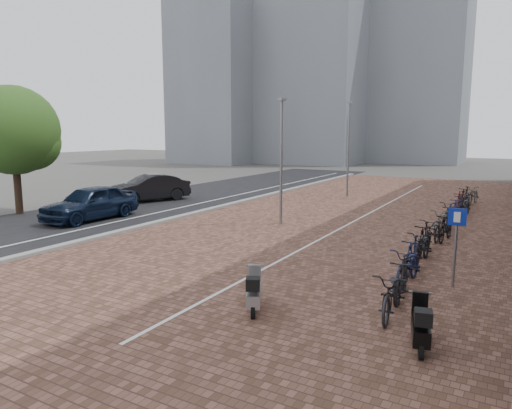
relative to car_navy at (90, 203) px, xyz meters
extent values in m
plane|color=#474442|center=(8.43, -5.54, -0.79)|extent=(140.00, 140.00, 0.00)
cube|color=brown|center=(10.43, 6.46, -0.78)|extent=(14.50, 42.00, 0.04)
cube|color=black|center=(-0.57, 6.46, -0.79)|extent=(8.00, 50.00, 0.03)
cube|color=gray|center=(3.33, 6.46, -0.72)|extent=(0.35, 42.00, 0.14)
cube|color=white|center=(1.43, 6.46, -0.77)|extent=(0.12, 44.00, 0.00)
cube|color=white|center=(10.63, 6.46, -0.76)|extent=(0.10, 30.00, 0.00)
cube|color=gray|center=(-7.57, 42.46, 15.21)|extent=(14.00, 12.00, 32.00)
cube|color=gray|center=(4.43, 49.46, 12.21)|extent=(12.00, 10.00, 26.00)
cube|color=gray|center=(-17.57, 36.46, 9.21)|extent=(10.00, 10.00, 20.00)
imported|color=black|center=(0.00, 0.00, 0.00)|extent=(1.92, 4.67, 1.59)
imported|color=black|center=(-1.64, 5.62, -0.02)|extent=(3.27, 4.94, 1.54)
cylinder|color=slate|center=(15.62, -1.90, 0.16)|extent=(0.07, 0.07, 1.91)
cube|color=#0C239C|center=(15.62, -1.93, 1.08)|extent=(0.44, 0.08, 0.43)
cylinder|color=gray|center=(8.02, 3.35, 1.87)|extent=(0.12, 0.12, 5.32)
cylinder|color=gray|center=(7.68, 13.15, 2.07)|extent=(0.12, 0.12, 5.73)
cylinder|color=#382619|center=(-4.23, -0.71, 0.56)|extent=(0.35, 0.35, 2.70)
sphere|color=#2E521C|center=(-4.23, -0.71, 3.26)|extent=(4.25, 4.25, 4.25)
sphere|color=#2E521C|center=(-3.75, -0.13, 2.68)|extent=(2.70, 2.70, 2.70)
imported|color=black|center=(14.71, -4.54, -0.27)|extent=(0.83, 2.02, 1.04)
imported|color=black|center=(14.65, -3.39, -0.27)|extent=(0.63, 1.78, 1.05)
imported|color=#141937|center=(14.56, -2.24, -0.27)|extent=(0.80, 2.01, 1.04)
imported|color=#141B38|center=(14.44, -1.09, -0.27)|extent=(0.52, 1.76, 1.05)
imported|color=black|center=(14.50, 0.06, -0.27)|extent=(0.75, 1.99, 1.04)
imported|color=black|center=(14.35, 1.21, -0.27)|extent=(0.52, 1.75, 1.05)
imported|color=black|center=(14.44, 2.36, -0.27)|extent=(0.84, 2.02, 1.04)
imported|color=black|center=(14.69, 3.51, -0.27)|extent=(0.66, 1.79, 1.05)
imported|color=#514F4A|center=(14.41, 4.66, -0.27)|extent=(0.86, 2.02, 1.04)
imported|color=#171E40|center=(14.52, 5.81, -0.27)|extent=(0.54, 1.76, 1.05)
imported|color=black|center=(14.41, 6.96, -0.27)|extent=(0.84, 2.02, 1.04)
imported|color=#161A3D|center=(14.58, 8.11, -0.27)|extent=(0.78, 1.80, 1.05)
imported|color=black|center=(14.75, 9.26, -0.27)|extent=(0.93, 2.04, 1.04)
imported|color=#4E1415|center=(14.37, 10.41, -0.27)|extent=(0.59, 1.77, 1.05)
imported|color=black|center=(14.63, 11.56, -0.27)|extent=(1.01, 2.06, 1.04)
imported|color=black|center=(14.43, 12.71, -0.27)|extent=(0.82, 1.81, 1.05)
imported|color=#4C4A46|center=(14.75, 13.86, -0.27)|extent=(0.93, 2.04, 1.04)
camera|label=1|loc=(16.91, -14.40, 3.19)|focal=32.57mm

